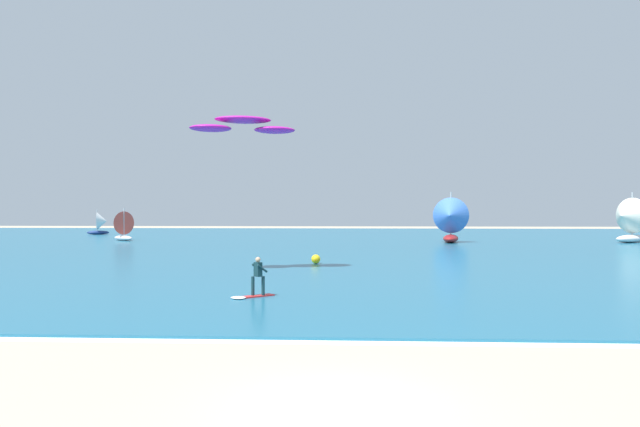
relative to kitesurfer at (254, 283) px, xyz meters
The scene contains 10 objects.
ground_plane 13.90m from the kitesurfer, 74.27° to the right, with size 220.00×220.00×0.00m, color tan.
ocean 37.52m from the kitesurfer, 84.24° to the left, with size 160.00×90.00×0.10m, color #1E607F.
shoreline_foam 8.86m from the kitesurfer, 56.54° to the right, with size 81.99×1.62×0.01m, color white.
kitesurfer is the anchor object (origin of this frame).
kite 12.97m from the kitesurfer, 102.67° to the left, with size 6.51×3.60×0.94m.
sailboat_mid_right 41.82m from the kitesurfer, 69.28° to the left, with size 4.21×4.81×5.43m.
sailboat_center_horizon 64.16m from the kitesurfer, 118.32° to the left, with size 3.10×2.74×3.48m.
sailboat_heeled_over 47.15m from the kitesurfer, 117.69° to the left, with size 3.35×3.16×3.73m.
sailboat_near_shore 52.15m from the kitesurfer, 49.94° to the left, with size 4.85×4.42×5.39m.
marker_buoy 15.10m from the kitesurfer, 83.23° to the left, with size 0.61×0.61×0.61m, color yellow.
Camera 1 is at (0.21, -11.54, 3.87)m, focal length 33.51 mm.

